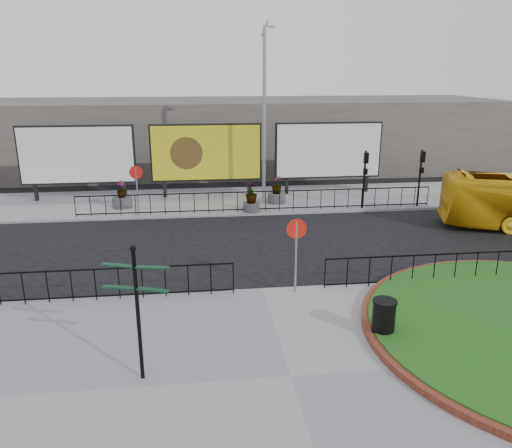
{
  "coord_description": "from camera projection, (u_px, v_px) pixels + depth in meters",
  "views": [
    {
      "loc": [
        -2.01,
        -14.99,
        7.0
      ],
      "look_at": [
        0.04,
        2.27,
        1.65
      ],
      "focal_mm": 35.0,
      "sensor_mm": 36.0,
      "label": 1
    }
  ],
  "objects": [
    {
      "name": "railing_far",
      "position": [
        258.0,
        201.0,
        25.26
      ],
      "size": [
        18.0,
        0.1,
        1.1
      ],
      "primitive_type": null,
      "color": "black",
      "rests_on": "pavement_far"
    },
    {
      "name": "signal_pole_b",
      "position": [
        421.0,
        170.0,
        25.83
      ],
      "size": [
        0.22,
        0.26,
        3.0
      ],
      "color": "black",
      "rests_on": "pavement_far"
    },
    {
      "name": "speed_sign_far",
      "position": [
        136.0,
        180.0,
        24.31
      ],
      "size": [
        0.64,
        0.07,
        2.47
      ],
      "color": "gray",
      "rests_on": "pavement_far"
    },
    {
      "name": "planter_b",
      "position": [
        251.0,
        199.0,
        25.28
      ],
      "size": [
        0.86,
        0.86,
        1.55
      ],
      "color": "#4C4C4F",
      "rests_on": "pavement_far"
    },
    {
      "name": "railing_near_left",
      "position": [
        72.0,
        285.0,
        15.36
      ],
      "size": [
        10.0,
        0.1,
        1.1
      ],
      "primitive_type": null,
      "color": "black",
      "rests_on": "pavement_near"
    },
    {
      "name": "pavement_far",
      "position": [
        235.0,
        200.0,
        27.89
      ],
      "size": [
        44.0,
        6.0,
        0.12
      ],
      "primitive_type": "cube",
      "color": "gray",
      "rests_on": "ground"
    },
    {
      "name": "billboard_right",
      "position": [
        328.0,
        151.0,
        28.68
      ],
      "size": [
        6.2,
        0.31,
        4.1
      ],
      "color": "black",
      "rests_on": "pavement_far"
    },
    {
      "name": "pavement_near",
      "position": [
        291.0,
        378.0,
        11.75
      ],
      "size": [
        30.0,
        10.0,
        0.12
      ],
      "primitive_type": "cube",
      "color": "gray",
      "rests_on": "ground"
    },
    {
      "name": "railing_near_right",
      "position": [
        456.0,
        267.0,
        16.77
      ],
      "size": [
        9.0,
        0.1,
        1.1
      ],
      "primitive_type": null,
      "color": "black",
      "rests_on": "pavement_near"
    },
    {
      "name": "building_backdrop",
      "position": [
        224.0,
        135.0,
        36.66
      ],
      "size": [
        40.0,
        10.0,
        5.0
      ],
      "primitive_type": "cube",
      "color": "#635E57",
      "rests_on": "ground"
    },
    {
      "name": "ground",
      "position": [
        263.0,
        291.0,
        16.52
      ],
      "size": [
        90.0,
        90.0,
        0.0
      ],
      "primitive_type": "plane",
      "color": "black",
      "rests_on": "ground"
    },
    {
      "name": "lamp_post",
      "position": [
        264.0,
        115.0,
        25.7
      ],
      "size": [
        0.74,
        0.18,
        9.23
      ],
      "color": "gray",
      "rests_on": "pavement_far"
    },
    {
      "name": "signal_pole_a",
      "position": [
        365.0,
        171.0,
        25.49
      ],
      "size": [
        0.22,
        0.26,
        3.0
      ],
      "color": "black",
      "rests_on": "pavement_far"
    },
    {
      "name": "litter_bin",
      "position": [
        384.0,
        319.0,
        13.31
      ],
      "size": [
        0.65,
        0.65,
        1.08
      ],
      "color": "black",
      "rests_on": "pavement_near"
    },
    {
      "name": "planter_a",
      "position": [
        122.0,
        199.0,
        26.11
      ],
      "size": [
        1.03,
        1.03,
        1.42
      ],
      "color": "#4C4C4F",
      "rests_on": "pavement_far"
    },
    {
      "name": "billboard_mid",
      "position": [
        206.0,
        153.0,
        27.89
      ],
      "size": [
        6.2,
        0.31,
        4.1
      ],
      "color": "black",
      "rests_on": "pavement_far"
    },
    {
      "name": "speed_sign_near",
      "position": [
        296.0,
        240.0,
        15.69
      ],
      "size": [
        0.64,
        0.07,
        2.47
      ],
      "color": "gray",
      "rests_on": "pavement_near"
    },
    {
      "name": "billboard_left",
      "position": [
        77.0,
        155.0,
        27.1
      ],
      "size": [
        6.2,
        0.31,
        4.1
      ],
      "color": "black",
      "rests_on": "pavement_far"
    },
    {
      "name": "fingerpost_sign",
      "position": [
        137.0,
        300.0,
        11.1
      ],
      "size": [
        1.53,
        0.65,
        3.29
      ],
      "rotation": [
        0.0,
        0.0,
        -0.34
      ],
      "color": "black",
      "rests_on": "pavement_near"
    },
    {
      "name": "planter_c",
      "position": [
        277.0,
        193.0,
        27.01
      ],
      "size": [
        0.98,
        0.98,
        1.47
      ],
      "color": "#4C4C4F",
      "rests_on": "pavement_far"
    }
  ]
}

